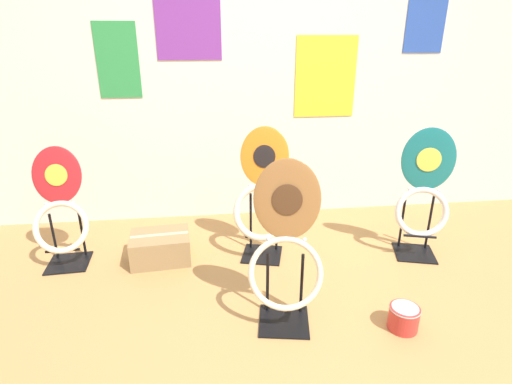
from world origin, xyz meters
TOP-DOWN VIEW (x-y plane):
  - ground_plane at (0.00, 0.00)m, footprint 14.00×14.00m
  - wall_back at (-0.00, 1.98)m, footprint 8.00×0.07m
  - toilet_seat_display_woodgrain at (-0.22, 0.44)m, footprint 0.43×0.33m
  - toilet_seat_display_teal_sax at (0.89, 1.06)m, footprint 0.39×0.35m
  - toilet_seat_display_crimson_swirl at (-1.65, 1.25)m, footprint 0.38×0.32m
  - toilet_seat_display_orange_sun at (-0.25, 1.19)m, footprint 0.46×0.39m
  - paint_can at (0.42, 0.29)m, footprint 0.17×0.17m
  - storage_box at (-0.99, 1.20)m, footprint 0.44×0.34m

SIDE VIEW (x-z plane):
  - ground_plane at x=0.00m, z-range 0.00..0.00m
  - paint_can at x=0.42m, z-range 0.00..0.15m
  - storage_box at x=-0.99m, z-range 0.00..0.20m
  - toilet_seat_display_crimson_swirl at x=-1.65m, z-range -0.03..0.81m
  - toilet_seat_display_orange_sun at x=-0.25m, z-range -0.05..0.89m
  - toilet_seat_display_woodgrain at x=-0.22m, z-range -0.03..0.91m
  - toilet_seat_display_teal_sax at x=0.89m, z-range -0.03..0.93m
  - wall_back at x=0.00m, z-range 0.00..2.60m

